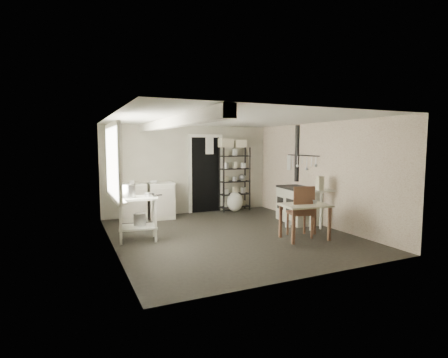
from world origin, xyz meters
name	(u,v)px	position (x,y,z in m)	size (l,w,h in m)	color
floor	(230,235)	(0.00, 0.00, 0.00)	(5.00, 5.00, 0.00)	black
ceiling	(230,119)	(0.00, 0.00, 2.30)	(5.00, 5.00, 0.00)	silver
wall_back	(189,170)	(0.00, 2.50, 1.15)	(4.50, 0.02, 2.30)	#ACA792
wall_front	(311,194)	(0.00, -2.50, 1.15)	(4.50, 0.02, 2.30)	#ACA792
wall_left	(112,183)	(-2.25, 0.00, 1.15)	(0.02, 5.00, 2.30)	#ACA792
wall_right	(320,174)	(2.25, 0.00, 1.15)	(0.02, 5.00, 2.30)	#ACA792
window	(112,162)	(-2.22, 0.20, 1.50)	(0.12, 1.76, 1.28)	silver
doorway	(206,175)	(0.45, 2.47, 1.00)	(0.96, 0.10, 2.08)	silver
ceiling_beam	(171,123)	(-1.20, 0.00, 2.20)	(0.18, 5.00, 0.18)	silver
wallpaper_panel	(320,174)	(2.24, 0.00, 1.15)	(0.01, 5.00, 2.30)	beige
utensil_rail	(302,155)	(2.19, 0.60, 1.55)	(0.06, 1.20, 0.44)	#B2B3B5
prep_table	(138,220)	(-1.77, 0.33, 0.40)	(0.73, 0.52, 0.83)	silver
stockpot	(128,192)	(-1.93, 0.33, 0.94)	(0.26, 0.26, 0.28)	#B2B3B5
saucepan	(150,196)	(-1.55, 0.29, 0.85)	(0.18, 0.18, 0.10)	#B2B3B5
bucket	(140,220)	(-1.72, 0.39, 0.39)	(0.23, 0.23, 0.25)	#B2B3B5
base_cabinets	(147,200)	(-1.19, 2.18, 0.46)	(1.35, 0.58, 0.88)	beige
mixing_bowl	(154,180)	(-1.04, 2.13, 0.95)	(0.28, 0.28, 0.07)	silver
counter_cup	(132,181)	(-1.56, 2.06, 0.96)	(0.11, 0.11, 0.09)	silver
shelf_rack	(235,176)	(1.24, 2.31, 0.95)	(0.82, 0.32, 1.74)	black
shelf_jar	(225,161)	(0.98, 2.36, 1.37)	(0.09, 0.09, 0.20)	silver
storage_box_a	(226,137)	(0.97, 2.30, 2.01)	(0.35, 0.30, 0.24)	beige
storage_box_b	(241,138)	(1.39, 2.27, 1.99)	(0.31, 0.28, 0.20)	beige
stove	(297,203)	(1.92, 0.40, 0.44)	(0.58, 1.05, 0.82)	beige
stovepipe	(297,154)	(2.21, 0.83, 1.59)	(0.11, 0.11, 1.40)	black
side_ledge	(321,209)	(1.95, -0.39, 0.43)	(0.55, 0.30, 0.85)	silver
oats_box	(320,183)	(1.90, -0.41, 1.01)	(0.12, 0.20, 0.30)	beige
work_table	(305,220)	(1.15, -0.88, 0.38)	(0.89, 0.62, 0.68)	beige
table_cup	(315,197)	(1.33, -0.95, 0.80)	(0.09, 0.09, 0.09)	silver
chair	(300,212)	(1.18, -0.69, 0.48)	(0.42, 0.44, 1.02)	#553324
flour_sack	(235,203)	(1.17, 2.16, 0.24)	(0.45, 0.38, 0.53)	silver
floor_crock	(288,224)	(1.44, 0.06, 0.07)	(0.12, 0.12, 0.15)	silver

